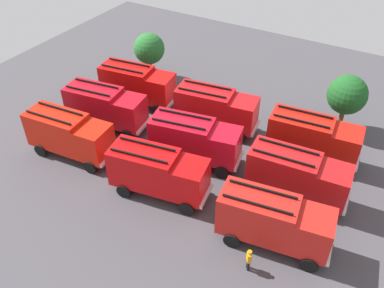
{
  "coord_description": "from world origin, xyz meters",
  "views": [
    {
      "loc": [
        12.88,
        -22.28,
        21.65
      ],
      "look_at": [
        0.0,
        0.0,
        1.4
      ],
      "focal_mm": 38.41,
      "sensor_mm": 36.0,
      "label": 1
    }
  ],
  "objects_px": {
    "tree_0": "(149,49)",
    "fire_truck_0": "(69,134)",
    "traffic_cone_0": "(331,187)",
    "traffic_cone_1": "(231,199)",
    "tree_1": "(347,95)",
    "traffic_cone_2": "(189,180)",
    "fire_truck_8": "(313,137)",
    "fire_truck_3": "(105,106)",
    "fire_truck_4": "(195,139)",
    "fire_truck_2": "(274,220)",
    "fire_truck_1": "(158,171)",
    "firefighter_0": "(249,259)",
    "fire_truck_7": "(216,108)",
    "fire_truck_5": "(297,174)",
    "fire_truck_6": "(137,83)"
  },
  "relations": [
    {
      "from": "fire_truck_3",
      "to": "tree_0",
      "type": "relative_size",
      "value": 1.51
    },
    {
      "from": "tree_0",
      "to": "fire_truck_0",
      "type": "bearing_deg",
      "value": -82.48
    },
    {
      "from": "fire_truck_5",
      "to": "tree_0",
      "type": "distance_m",
      "value": 21.39
    },
    {
      "from": "tree_1",
      "to": "fire_truck_6",
      "type": "bearing_deg",
      "value": -163.2
    },
    {
      "from": "fire_truck_3",
      "to": "fire_truck_4",
      "type": "xyz_separation_m",
      "value": [
        9.09,
        -0.22,
        0.0
      ]
    },
    {
      "from": "fire_truck_6",
      "to": "fire_truck_7",
      "type": "relative_size",
      "value": 1.0
    },
    {
      "from": "fire_truck_1",
      "to": "tree_0",
      "type": "height_order",
      "value": "tree_0"
    },
    {
      "from": "tree_1",
      "to": "traffic_cone_2",
      "type": "bearing_deg",
      "value": -122.07
    },
    {
      "from": "tree_1",
      "to": "traffic_cone_0",
      "type": "distance_m",
      "value": 8.91
    },
    {
      "from": "fire_truck_3",
      "to": "tree_1",
      "type": "distance_m",
      "value": 20.72
    },
    {
      "from": "traffic_cone_1",
      "to": "fire_truck_2",
      "type": "bearing_deg",
      "value": -28.15
    },
    {
      "from": "tree_0",
      "to": "fire_truck_2",
      "type": "bearing_deg",
      "value": -36.65
    },
    {
      "from": "tree_0",
      "to": "traffic_cone_2",
      "type": "bearing_deg",
      "value": -45.72
    },
    {
      "from": "tree_1",
      "to": "fire_truck_2",
      "type": "bearing_deg",
      "value": -92.35
    },
    {
      "from": "fire_truck_6",
      "to": "fire_truck_8",
      "type": "height_order",
      "value": "same"
    },
    {
      "from": "traffic_cone_1",
      "to": "traffic_cone_2",
      "type": "height_order",
      "value": "traffic_cone_2"
    },
    {
      "from": "fire_truck_2",
      "to": "fire_truck_3",
      "type": "xyz_separation_m",
      "value": [
        -17.47,
        4.94,
        0.0
      ]
    },
    {
      "from": "tree_1",
      "to": "traffic_cone_2",
      "type": "distance_m",
      "value": 15.41
    },
    {
      "from": "fire_truck_7",
      "to": "fire_truck_8",
      "type": "distance_m",
      "value": 8.56
    },
    {
      "from": "fire_truck_0",
      "to": "traffic_cone_0",
      "type": "xyz_separation_m",
      "value": [
        19.49,
        6.4,
        -1.83
      ]
    },
    {
      "from": "tree_0",
      "to": "traffic_cone_0",
      "type": "xyz_separation_m",
      "value": [
        21.33,
        -7.55,
        -2.99
      ]
    },
    {
      "from": "fire_truck_7",
      "to": "tree_1",
      "type": "relative_size",
      "value": 1.43
    },
    {
      "from": "fire_truck_0",
      "to": "tree_1",
      "type": "distance_m",
      "value": 23.22
    },
    {
      "from": "fire_truck_8",
      "to": "tree_0",
      "type": "relative_size",
      "value": 1.5
    },
    {
      "from": "fire_truck_6",
      "to": "tree_0",
      "type": "relative_size",
      "value": 1.51
    },
    {
      "from": "traffic_cone_2",
      "to": "fire_truck_7",
      "type": "bearing_deg",
      "value": 102.31
    },
    {
      "from": "fire_truck_1",
      "to": "fire_truck_3",
      "type": "xyz_separation_m",
      "value": [
        -8.71,
        4.77,
        0.0
      ]
    },
    {
      "from": "fire_truck_1",
      "to": "fire_truck_6",
      "type": "relative_size",
      "value": 1.01
    },
    {
      "from": "fire_truck_0",
      "to": "fire_truck_3",
      "type": "bearing_deg",
      "value": 85.96
    },
    {
      "from": "tree_1",
      "to": "traffic_cone_2",
      "type": "height_order",
      "value": "tree_1"
    },
    {
      "from": "traffic_cone_0",
      "to": "tree_1",
      "type": "bearing_deg",
      "value": 100.26
    },
    {
      "from": "fire_truck_2",
      "to": "tree_1",
      "type": "height_order",
      "value": "tree_1"
    },
    {
      "from": "traffic_cone_0",
      "to": "traffic_cone_1",
      "type": "height_order",
      "value": "traffic_cone_0"
    },
    {
      "from": "fire_truck_1",
      "to": "traffic_cone_1",
      "type": "height_order",
      "value": "fire_truck_1"
    },
    {
      "from": "fire_truck_8",
      "to": "fire_truck_2",
      "type": "bearing_deg",
      "value": -92.83
    },
    {
      "from": "fire_truck_7",
      "to": "fire_truck_8",
      "type": "relative_size",
      "value": 1.01
    },
    {
      "from": "traffic_cone_1",
      "to": "fire_truck_3",
      "type": "bearing_deg",
      "value": 167.97
    },
    {
      "from": "fire_truck_2",
      "to": "fire_truck_5",
      "type": "xyz_separation_m",
      "value": [
        -0.11,
        4.79,
        0.0
      ]
    },
    {
      "from": "fire_truck_8",
      "to": "tree_1",
      "type": "relative_size",
      "value": 1.42
    },
    {
      "from": "fire_truck_2",
      "to": "fire_truck_3",
      "type": "distance_m",
      "value": 18.16
    },
    {
      "from": "fire_truck_3",
      "to": "traffic_cone_2",
      "type": "relative_size",
      "value": 10.82
    },
    {
      "from": "fire_truck_8",
      "to": "traffic_cone_0",
      "type": "distance_m",
      "value": 4.23
    },
    {
      "from": "fire_truck_1",
      "to": "fire_truck_5",
      "type": "distance_m",
      "value": 9.81
    },
    {
      "from": "fire_truck_1",
      "to": "firefighter_0",
      "type": "bearing_deg",
      "value": -27.72
    },
    {
      "from": "fire_truck_4",
      "to": "traffic_cone_0",
      "type": "distance_m",
      "value": 10.83
    },
    {
      "from": "fire_truck_2",
      "to": "fire_truck_4",
      "type": "xyz_separation_m",
      "value": [
        -8.38,
        4.72,
        0.0
      ]
    },
    {
      "from": "fire_truck_0",
      "to": "fire_truck_3",
      "type": "height_order",
      "value": "same"
    },
    {
      "from": "traffic_cone_0",
      "to": "traffic_cone_1",
      "type": "relative_size",
      "value": 1.06
    },
    {
      "from": "tree_0",
      "to": "fire_truck_4",
      "type": "bearing_deg",
      "value": -41.46
    },
    {
      "from": "fire_truck_2",
      "to": "fire_truck_8",
      "type": "height_order",
      "value": "same"
    }
  ]
}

